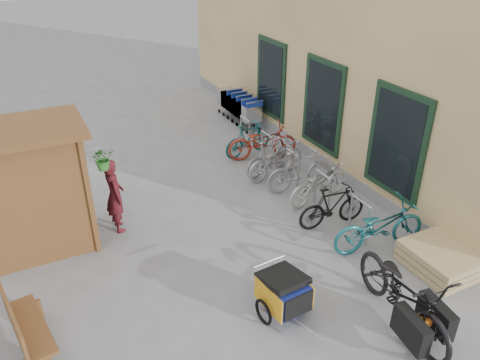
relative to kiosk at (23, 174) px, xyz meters
name	(u,v)px	position (x,y,z in m)	size (l,w,h in m)	color
ground	(252,272)	(3.28, -2.47, -1.55)	(80.00, 80.00, 0.00)	gray
building	(388,6)	(9.77, 2.03, 1.94)	(6.07, 13.00, 7.00)	#E0C780
kiosk	(23,174)	(0.00, 0.00, 0.00)	(2.49, 1.65, 2.40)	brown
bike_rack	(292,165)	(5.58, -0.07, -1.04)	(0.05, 5.35, 0.86)	#A5A8AD
pallet_stack	(440,259)	(6.28, -3.87, -1.34)	(1.00, 1.20, 0.40)	tan
bench	(24,326)	(-0.39, -2.55, -1.11)	(0.63, 1.40, 0.86)	brown
shopping_carts	(238,104)	(6.28, 4.17, -0.98)	(0.55, 2.18, 0.98)	silver
child_trailer	(284,291)	(3.24, -3.56, -1.11)	(0.82, 1.36, 0.79)	navy
cargo_bike	(405,294)	(4.73, -4.54, -0.98)	(1.05, 2.27, 1.15)	black
person_kiosk	(115,195)	(1.50, -0.06, -0.78)	(0.56, 0.37, 1.54)	maroon
bike_0	(379,226)	(5.71, -2.89, -1.06)	(0.65, 1.87, 0.98)	#1B666C
bike_1	(332,206)	(5.40, -1.87, -1.11)	(0.42, 1.48, 0.89)	black
bike_2	(319,183)	(5.72, -0.94, -1.11)	(0.59, 1.68, 0.88)	#BBBCB8
bike_3	(300,170)	(5.62, -0.33, -1.06)	(0.46, 1.64, 0.99)	#99999D
bike_4	(276,159)	(5.47, 0.50, -1.11)	(0.59, 1.70, 0.89)	#99999D
bike_5	(269,156)	(5.41, 0.71, -1.10)	(0.42, 1.50, 0.90)	#99999D
bike_6	(262,141)	(5.66, 1.52, -1.07)	(0.63, 1.82, 0.95)	#A02F1D
bike_7	(248,139)	(5.44, 1.90, -1.11)	(0.42, 1.47, 0.88)	#1B666C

